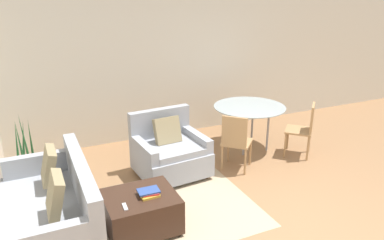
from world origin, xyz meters
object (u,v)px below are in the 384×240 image
(dining_chair_near_left, at_px, (236,139))
(dining_chair_near_right, at_px, (305,126))
(book_stack, at_px, (149,193))
(armchair, at_px, (170,152))
(potted_plant, at_px, (27,173))
(couch, at_px, (53,215))
(tv_remote_primary, at_px, (125,207))
(dining_table, at_px, (249,110))
(ottoman, at_px, (141,211))

(dining_chair_near_left, distance_m, dining_chair_near_right, 1.31)
(book_stack, xyz_separation_m, dining_chair_near_left, (1.66, 0.89, 0.04))
(armchair, relative_size, potted_plant, 0.93)
(couch, relative_size, tv_remote_primary, 12.09)
(armchair, distance_m, dining_chair_near_left, 1.01)
(armchair, distance_m, dining_table, 1.68)
(armchair, distance_m, book_stack, 1.40)
(book_stack, distance_m, dining_table, 2.79)
(armchair, height_order, dining_chair_near_right, armchair)
(dining_chair_near_left, relative_size, dining_chair_near_right, 1.00)
(tv_remote_primary, bearing_deg, dining_table, 32.34)
(armchair, xyz_separation_m, tv_remote_primary, (-1.03, -1.32, 0.10))
(couch, relative_size, armchair, 1.71)
(couch, relative_size, dining_table, 1.46)
(ottoman, height_order, dining_chair_near_left, dining_chair_near_left)
(ottoman, relative_size, dining_table, 0.66)
(armchair, relative_size, dining_table, 0.85)
(armchair, bearing_deg, ottoman, -124.95)
(dining_chair_near_right, bearing_deg, dining_chair_near_left, -180.00)
(dining_chair_near_right, bearing_deg, ottoman, -164.56)
(couch, bearing_deg, dining_chair_near_right, 8.93)
(dining_table, relative_size, dining_chair_near_left, 1.35)
(ottoman, xyz_separation_m, dining_chair_near_left, (1.76, 0.85, 0.27))
(couch, height_order, potted_plant, potted_plant)
(armchair, xyz_separation_m, book_stack, (-0.71, -1.19, 0.13))
(ottoman, distance_m, potted_plant, 1.98)
(dining_chair_near_left, height_order, dining_chair_near_right, same)
(dining_chair_near_right, bearing_deg, armchair, 172.24)
(couch, distance_m, dining_chair_near_right, 4.06)
(book_stack, xyz_separation_m, potted_plant, (-1.25, 1.65, -0.27))
(armchair, relative_size, tv_remote_primary, 7.07)
(tv_remote_primary, bearing_deg, ottoman, 36.48)
(ottoman, height_order, potted_plant, potted_plant)
(book_stack, distance_m, potted_plant, 2.08)
(armchair, height_order, ottoman, armchair)
(tv_remote_primary, xyz_separation_m, dining_chair_near_left, (1.97, 1.01, 0.06))
(tv_remote_primary, distance_m, dining_chair_near_left, 2.22)
(book_stack, distance_m, tv_remote_primary, 0.34)
(dining_table, bearing_deg, tv_remote_primary, -147.66)
(ottoman, distance_m, dining_table, 2.88)
(dining_table, height_order, dining_chair_near_left, dining_chair_near_left)
(armchair, bearing_deg, dining_chair_near_left, -18.01)
(book_stack, distance_m, dining_chair_near_left, 1.88)
(tv_remote_primary, bearing_deg, dining_chair_near_right, 17.06)
(potted_plant, distance_m, dining_chair_near_right, 4.30)
(couch, bearing_deg, potted_plant, 98.96)
(ottoman, bearing_deg, couch, 166.76)
(dining_chair_near_left, bearing_deg, tv_remote_primary, -152.92)
(couch, xyz_separation_m, dining_table, (3.34, 1.29, 0.37))
(tv_remote_primary, xyz_separation_m, dining_chair_near_right, (3.29, 1.01, 0.06))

